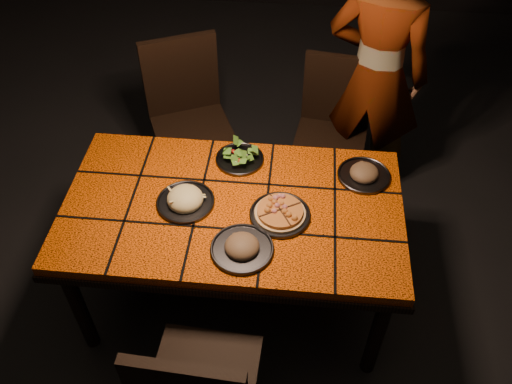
# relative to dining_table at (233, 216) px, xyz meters

# --- Properties ---
(room_shell) EXTENTS (6.04, 7.04, 3.08)m
(room_shell) POSITION_rel_dining_table_xyz_m (0.00, 0.00, 0.83)
(room_shell) COLOR black
(room_shell) RESTS_ON ground
(dining_table) EXTENTS (1.62, 0.92, 0.75)m
(dining_table) POSITION_rel_dining_table_xyz_m (0.00, 0.00, 0.00)
(dining_table) COLOR #E95407
(dining_table) RESTS_ON ground
(chair_far_left) EXTENTS (0.61, 0.61, 1.02)m
(chair_far_left) POSITION_rel_dining_table_xyz_m (-0.40, 0.91, -0.09)
(chair_far_left) COLOR black
(chair_far_left) RESTS_ON ground
(chair_far_right) EXTENTS (0.48, 0.48, 0.94)m
(chair_far_right) POSITION_rel_dining_table_xyz_m (0.49, 0.94, -0.13)
(chair_far_right) COLOR black
(chair_far_right) RESTS_ON ground
(diner) EXTENTS (0.69, 0.55, 1.67)m
(diner) POSITION_rel_dining_table_xyz_m (0.71, 1.02, 0.16)
(diner) COLOR brown
(diner) RESTS_ON ground
(plate_pizza) EXTENTS (0.32, 0.32, 0.04)m
(plate_pizza) POSITION_rel_dining_table_xyz_m (0.23, -0.05, 0.10)
(plate_pizza) COLOR #3C3C41
(plate_pizza) RESTS_ON dining_table
(plate_pasta) EXTENTS (0.28, 0.28, 0.09)m
(plate_pasta) POSITION_rel_dining_table_xyz_m (-0.22, -0.01, 0.10)
(plate_pasta) COLOR #3C3C41
(plate_pasta) RESTS_ON dining_table
(plate_salad) EXTENTS (0.25, 0.25, 0.07)m
(plate_salad) POSITION_rel_dining_table_xyz_m (-0.00, 0.31, 0.10)
(plate_salad) COLOR #3C3C41
(plate_salad) RESTS_ON dining_table
(plate_mushroom_a) EXTENTS (0.28, 0.28, 0.09)m
(plate_mushroom_a) POSITION_rel_dining_table_xyz_m (0.08, -0.26, 0.10)
(plate_mushroom_a) COLOR #3C3C41
(plate_mushroom_a) RESTS_ON dining_table
(plate_mushroom_b) EXTENTS (0.26, 0.26, 0.09)m
(plate_mushroom_b) POSITION_rel_dining_table_xyz_m (0.62, 0.25, 0.10)
(plate_mushroom_b) COLOR #3C3C41
(plate_mushroom_b) RESTS_ON dining_table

